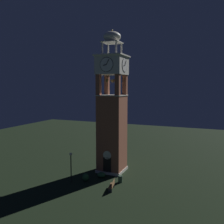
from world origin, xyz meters
TOP-DOWN VIEW (x-y plane):
  - ground at (0.00, 0.00)m, footprint 80.00×80.00m
  - clock_tower at (0.00, -0.00)m, footprint 3.77×3.77m
  - park_bench at (2.35, -5.54)m, footprint 0.77×1.66m
  - lamp_post at (-2.97, -5.38)m, footprint 0.36×0.36m
  - trash_bin at (2.46, -3.28)m, footprint 0.52×0.52m
  - shrub_near_entry at (-0.31, -2.67)m, footprint 1.02×1.02m
  - shrub_left_of_tower at (-1.51, -4.52)m, footprint 0.77×0.77m

SIDE VIEW (x-z plane):
  - ground at x=0.00m, z-range 0.00..0.00m
  - shrub_near_entry at x=-0.31m, z-range 0.00..0.61m
  - trash_bin at x=2.46m, z-range 0.00..0.80m
  - shrub_left_of_tower at x=-1.51m, z-range 0.00..0.92m
  - park_bench at x=2.35m, z-range 0.01..0.96m
  - lamp_post at x=-2.97m, z-range 0.71..4.23m
  - clock_tower at x=0.00m, z-range -1.64..16.82m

